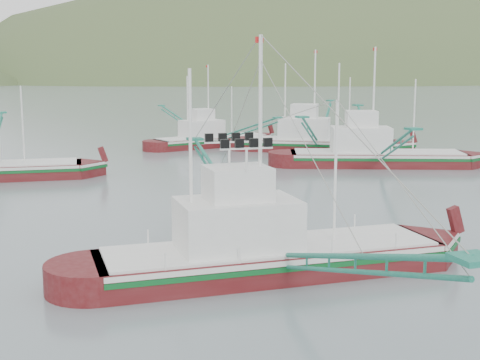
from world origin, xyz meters
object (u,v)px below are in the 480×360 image
object	(u,v)px
bg_boat_far	(211,130)
bg_boat_right	(377,141)
bg_boat_extra	(318,129)
main_boat	(265,239)

from	to	relation	value
bg_boat_far	bg_boat_right	bearing A→B (deg)	-78.07
bg_boat_far	bg_boat_extra	xyz separation A→B (m)	(9.87, -8.16, 0.60)
bg_boat_extra	bg_boat_far	bearing A→B (deg)	171.71
main_boat	bg_boat_far	world-z (taller)	main_boat
main_boat	bg_boat_right	xyz separation A→B (m)	(21.75, 27.70, 0.72)
main_boat	bg_boat_far	xyz separation A→B (m)	(11.39, 47.63, 0.26)
bg_boat_far	bg_boat_extra	world-z (taller)	bg_boat_extra
bg_boat_right	bg_boat_far	world-z (taller)	bg_boat_right
bg_boat_right	bg_boat_far	distance (m)	22.46
main_boat	bg_boat_right	size ratio (longest dim) A/B	1.00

